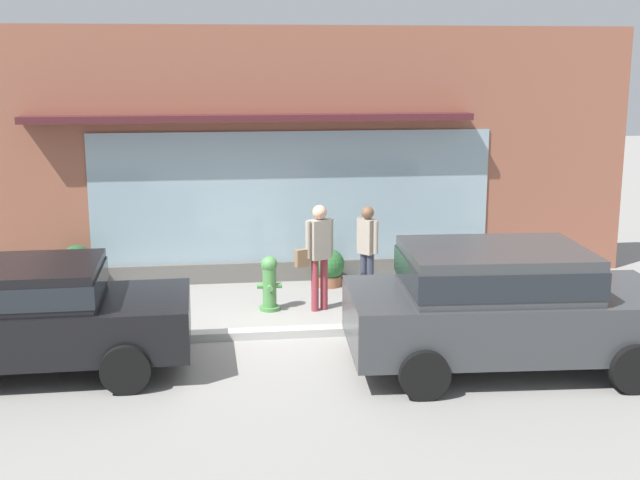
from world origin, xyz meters
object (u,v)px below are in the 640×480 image
at_px(pedestrian_with_handbag, 318,249).
at_px(potted_plant_by_entrance, 462,266).
at_px(fire_hydrant, 269,282).
at_px(potted_plant_doorstep, 328,267).
at_px(potted_plant_window_left, 77,267).
at_px(parked_car_black, 22,311).
at_px(potted_plant_corner_tall, 8,278).
at_px(pedestrian_passerby, 367,246).
at_px(parked_car_dark_gray, 503,301).

bearing_deg(pedestrian_with_handbag, potted_plant_by_entrance, -178.31).
bearing_deg(fire_hydrant, potted_plant_doorstep, 49.45).
bearing_deg(potted_plant_doorstep, potted_plant_by_entrance, -2.10).
bearing_deg(potted_plant_window_left, potted_plant_doorstep, -1.96).
distance_m(fire_hydrant, potted_plant_window_left, 3.55).
distance_m(parked_car_black, potted_plant_corner_tall, 3.89).
xyz_separation_m(pedestrian_passerby, potted_plant_corner_tall, (-6.03, 0.91, -0.59)).
distance_m(fire_hydrant, parked_car_dark_gray, 4.12).
relative_size(pedestrian_passerby, potted_plant_by_entrance, 2.58).
bearing_deg(potted_plant_by_entrance, pedestrian_with_handbag, -153.95).
relative_size(pedestrian_with_handbag, potted_plant_corner_tall, 2.85).
height_order(pedestrian_with_handbag, potted_plant_by_entrance, pedestrian_with_handbag).
distance_m(fire_hydrant, pedestrian_with_handbag, 0.96).
height_order(fire_hydrant, parked_car_black, parked_car_black).
height_order(pedestrian_with_handbag, parked_car_black, pedestrian_with_handbag).
height_order(fire_hydrant, potted_plant_by_entrance, fire_hydrant).
relative_size(potted_plant_by_entrance, potted_plant_corner_tall, 1.01).
distance_m(fire_hydrant, potted_plant_corner_tall, 4.56).
height_order(pedestrian_passerby, potted_plant_doorstep, pedestrian_passerby).
xyz_separation_m(pedestrian_passerby, potted_plant_by_entrance, (1.89, 0.79, -0.61)).
height_order(potted_plant_by_entrance, potted_plant_doorstep, potted_plant_doorstep).
distance_m(fire_hydrant, potted_plant_doorstep, 1.76).
bearing_deg(parked_car_black, potted_plant_doorstep, 38.80).
bearing_deg(pedestrian_passerby, parked_car_dark_gray, 161.62).
relative_size(fire_hydrant, potted_plant_corner_tall, 1.47).
xyz_separation_m(pedestrian_with_handbag, parked_car_black, (-4.09, -2.24, -0.18)).
height_order(pedestrian_with_handbag, parked_car_dark_gray, pedestrian_with_handbag).
xyz_separation_m(fire_hydrant, pedestrian_with_handbag, (0.78, -0.12, 0.55)).
distance_m(potted_plant_by_entrance, potted_plant_doorstep, 2.43).
height_order(potted_plant_window_left, potted_plant_corner_tall, potted_plant_window_left).
bearing_deg(potted_plant_corner_tall, potted_plant_by_entrance, -0.85).
relative_size(fire_hydrant, pedestrian_with_handbag, 0.52).
distance_m(parked_car_black, potted_plant_by_entrance, 7.79).
height_order(parked_car_black, potted_plant_by_entrance, parked_car_black).
bearing_deg(potted_plant_window_left, potted_plant_by_entrance, -2.01).
bearing_deg(potted_plant_by_entrance, fire_hydrant, -160.73).
distance_m(pedestrian_with_handbag, potted_plant_corner_tall, 5.38).
bearing_deg(parked_car_black, pedestrian_with_handbag, 27.86).
relative_size(potted_plant_window_left, potted_plant_by_entrance, 1.36).
distance_m(potted_plant_window_left, potted_plant_corner_tall, 1.14).
height_order(potted_plant_window_left, potted_plant_by_entrance, potted_plant_window_left).
bearing_deg(potted_plant_doorstep, pedestrian_passerby, -58.81).
xyz_separation_m(fire_hydrant, parked_car_black, (-3.32, -2.36, 0.37)).
xyz_separation_m(pedestrian_passerby, parked_car_dark_gray, (1.14, -3.42, -0.00)).
bearing_deg(pedestrian_with_handbag, parked_car_dark_gray, 101.24).
xyz_separation_m(potted_plant_by_entrance, potted_plant_corner_tall, (-7.92, 0.12, 0.02)).
distance_m(pedestrian_with_handbag, potted_plant_by_entrance, 3.18).
height_order(parked_car_black, potted_plant_doorstep, parked_car_black).
height_order(fire_hydrant, potted_plant_corner_tall, fire_hydrant).
relative_size(parked_car_dark_gray, potted_plant_doorstep, 6.25).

